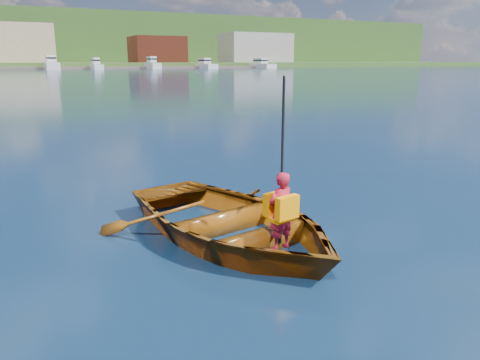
{
  "coord_description": "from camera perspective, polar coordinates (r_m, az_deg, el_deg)",
  "views": [
    {
      "loc": [
        -3.61,
        -6.09,
        2.5
      ],
      "look_at": [
        -0.84,
        -0.29,
        0.86
      ],
      "focal_mm": 35.0,
      "sensor_mm": 36.0,
      "label": 1
    }
  ],
  "objects": [
    {
      "name": "child_paddler",
      "position": [
        6.06,
        4.99,
        -3.61
      ],
      "size": [
        0.42,
        0.4,
        2.22
      ],
      "color": "#AB162C",
      "rests_on": "ground"
    },
    {
      "name": "marina_yachts",
      "position": [
        149.54,
        -23.84,
        12.7
      ],
      "size": [
        142.73,
        13.97,
        4.38
      ],
      "color": "silver",
      "rests_on": "ground"
    },
    {
      "name": "ground",
      "position": [
        7.51,
        4.84,
        -5.22
      ],
      "size": [
        600.0,
        600.0,
        0.0
      ],
      "color": "#112645",
      "rests_on": "ground"
    },
    {
      "name": "rowboat",
      "position": [
        6.74,
        -1.28,
        -5.03
      ],
      "size": [
        3.71,
        4.59,
        0.84
      ],
      "color": "brown",
      "rests_on": "ground"
    },
    {
      "name": "shoreline",
      "position": [
        242.85,
        -25.62,
        14.81
      ],
      "size": [
        400.0,
        140.0,
        22.0
      ],
      "color": "#355123",
      "rests_on": "ground"
    },
    {
      "name": "hillside_trees",
      "position": [
        242.84,
        -25.89,
        16.49
      ],
      "size": [
        293.16,
        82.45,
        22.81
      ],
      "color": "#382314",
      "rests_on": "ground"
    },
    {
      "name": "dock",
      "position": [
        154.17,
        -24.47,
        12.29
      ],
      "size": [
        160.05,
        8.36,
        0.8
      ],
      "color": "brown",
      "rests_on": "ground"
    }
  ]
}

